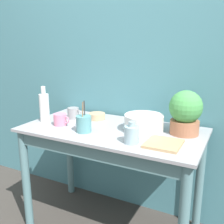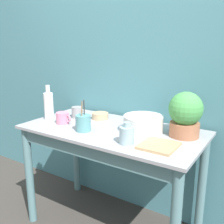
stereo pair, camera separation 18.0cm
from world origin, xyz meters
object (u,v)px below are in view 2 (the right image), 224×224
at_px(bottle_tall, 49,105).
at_px(mug_pink, 63,118).
at_px(mug_grey, 77,112).
at_px(utensil_cup, 83,123).
at_px(potted_plant, 185,114).
at_px(bowl_wash_large, 143,124).
at_px(tray_board, 159,146).
at_px(bowl_small_tan, 100,116).
at_px(bottle_short, 127,135).

distance_m(bottle_tall, mug_pink, 0.18).
bearing_deg(mug_grey, utensil_cup, -43.35).
bearing_deg(mug_pink, mug_grey, 94.57).
relative_size(potted_plant, mug_grey, 2.36).
bearing_deg(mug_pink, utensil_cup, -11.87).
bearing_deg(bowl_wash_large, potted_plant, 16.06).
xyz_separation_m(potted_plant, tray_board, (-0.06, -0.25, -0.14)).
relative_size(bottle_tall, bowl_small_tan, 2.09).
xyz_separation_m(bottle_short, mug_pink, (-0.60, 0.10, -0.01)).
relative_size(bottle_short, mug_pink, 1.05).
xyz_separation_m(mug_grey, tray_board, (0.79, -0.22, -0.04)).
relative_size(bottle_short, mug_grey, 1.09).
xyz_separation_m(mug_pink, tray_board, (0.78, -0.04, -0.03)).
bearing_deg(bottle_short, mug_pink, 170.94).
xyz_separation_m(bowl_wash_large, mug_grey, (-0.60, 0.04, -0.01)).
relative_size(bottle_short, utensil_cup, 0.63).
distance_m(potted_plant, mug_pink, 0.88).
bearing_deg(mug_grey, potted_plant, 2.11).
height_order(bottle_tall, bottle_short, bottle_tall).
distance_m(potted_plant, bowl_wash_large, 0.28).
height_order(mug_pink, tray_board, mug_pink).
bearing_deg(bowl_small_tan, tray_board, -25.14).
bearing_deg(bottle_tall, bowl_small_tan, 35.22).
relative_size(bottle_tall, bottle_short, 2.02).
relative_size(potted_plant, bottle_short, 2.16).
relative_size(bowl_wash_large, tray_board, 1.25).
bearing_deg(bowl_small_tan, potted_plant, -2.98).
bearing_deg(utensil_cup, bowl_wash_large, 28.49).
relative_size(bottle_tall, tray_board, 1.28).
height_order(bowl_wash_large, bottle_short, bottle_short).
distance_m(bottle_tall, utensil_cup, 0.41).
height_order(mug_pink, bowl_small_tan, mug_pink).
bearing_deg(bowl_wash_large, utensil_cup, -151.51).
distance_m(bowl_wash_large, bottle_tall, 0.76).
xyz_separation_m(mug_pink, mug_grey, (-0.01, 0.19, 0.00)).
relative_size(potted_plant, bowl_small_tan, 2.24).
distance_m(mug_grey, utensil_cup, 0.34).
bearing_deg(tray_board, bottle_tall, 176.28).
bearing_deg(potted_plant, tray_board, -104.14).
bearing_deg(utensil_cup, mug_grey, 136.65).
relative_size(bottle_tall, mug_pink, 2.11).
distance_m(bottle_short, mug_grey, 0.68).
xyz_separation_m(bowl_wash_large, bottle_short, (0.01, -0.24, -0.00)).
relative_size(potted_plant, utensil_cup, 1.37).
relative_size(mug_grey, bowl_small_tan, 0.95).
relative_size(bowl_small_tan, tray_board, 0.61).
relative_size(mug_pink, utensil_cup, 0.61).
bearing_deg(bowl_small_tan, mug_grey, -159.07).
xyz_separation_m(mug_grey, utensil_cup, (0.25, -0.23, 0.01)).
relative_size(potted_plant, mug_pink, 2.26).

